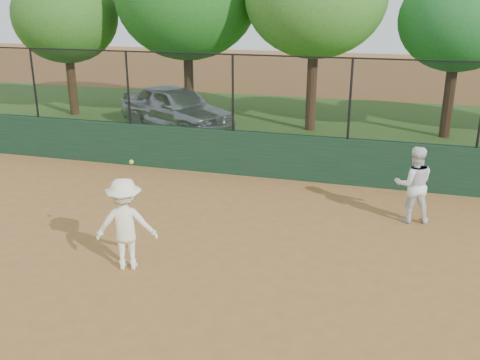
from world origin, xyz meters
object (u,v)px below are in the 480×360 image
(parked_car, at_px, (176,108))
(player_main, at_px, (126,224))
(player_second, at_px, (414,184))
(tree_3, at_px, (459,21))
(tree_0, at_px, (65,16))

(parked_car, height_order, player_main, player_main)
(player_second, xyz_separation_m, tree_3, (1.20, 7.88, 3.00))
(tree_0, xyz_separation_m, tree_3, (14.25, 0.28, -0.00))
(parked_car, xyz_separation_m, player_second, (8.03, -6.29, 0.02))
(tree_0, bearing_deg, parked_car, -14.63)
(parked_car, bearing_deg, tree_3, -52.42)
(player_main, bearing_deg, player_second, 36.43)
(player_second, height_order, tree_0, tree_0)
(player_second, xyz_separation_m, tree_0, (-13.06, 7.60, 3.00))
(parked_car, distance_m, player_second, 10.20)
(parked_car, relative_size, player_second, 2.85)
(player_main, bearing_deg, tree_0, 126.33)
(player_main, height_order, tree_0, tree_0)
(parked_car, height_order, tree_3, tree_3)
(player_main, distance_m, tree_3, 13.29)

